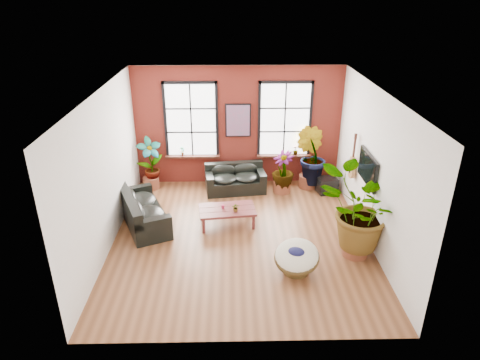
{
  "coord_description": "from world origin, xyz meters",
  "views": [
    {
      "loc": [
        -0.2,
        -8.7,
        5.54
      ],
      "look_at": [
        0.0,
        0.6,
        1.25
      ],
      "focal_mm": 32.0,
      "sensor_mm": 36.0,
      "label": 1
    }
  ],
  "objects_px": {
    "coffee_table": "(227,211)",
    "papasan_chair": "(297,257)",
    "sofa_back": "(235,179)",
    "sofa_left": "(142,211)"
  },
  "relations": [
    {
      "from": "papasan_chair",
      "to": "sofa_back",
      "type": "bearing_deg",
      "value": 128.82
    },
    {
      "from": "sofa_back",
      "to": "coffee_table",
      "type": "height_order",
      "value": "sofa_back"
    },
    {
      "from": "coffee_table",
      "to": "papasan_chair",
      "type": "bearing_deg",
      "value": -60.72
    },
    {
      "from": "sofa_back",
      "to": "sofa_left",
      "type": "relative_size",
      "value": 0.79
    },
    {
      "from": "coffee_table",
      "to": "papasan_chair",
      "type": "height_order",
      "value": "papasan_chair"
    },
    {
      "from": "sofa_back",
      "to": "sofa_left",
      "type": "xyz_separation_m",
      "value": [
        -2.35,
        -1.91,
        0.02
      ]
    },
    {
      "from": "sofa_back",
      "to": "sofa_left",
      "type": "bearing_deg",
      "value": -148.38
    },
    {
      "from": "sofa_left",
      "to": "coffee_table",
      "type": "height_order",
      "value": "sofa_left"
    },
    {
      "from": "sofa_back",
      "to": "papasan_chair",
      "type": "relative_size",
      "value": 1.47
    },
    {
      "from": "sofa_left",
      "to": "papasan_chair",
      "type": "distance_m",
      "value": 4.13
    }
  ]
}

